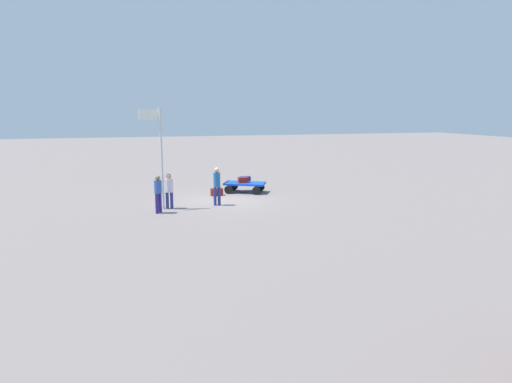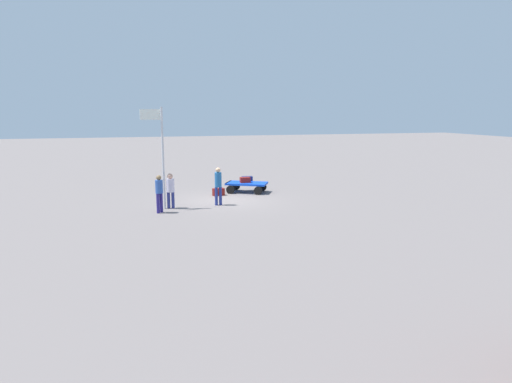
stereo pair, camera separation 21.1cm
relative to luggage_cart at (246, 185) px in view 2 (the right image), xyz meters
The scene contains 9 objects.
ground_plane 2.57m from the luggage_cart, 51.51° to the left, with size 120.00×120.00×0.00m, color slate.
luggage_cart is the anchor object (origin of this frame).
suitcase_navy 0.28m from the luggage_cart, ahead, with size 0.55×0.33×0.29m.
suitcase_dark 0.68m from the luggage_cart, 109.22° to the right, with size 0.61×0.34×0.25m.
suitcase_tan 1.76m from the luggage_cart, 17.58° to the left, with size 0.65×0.40×0.39m.
worker_lead 3.73m from the luggage_cart, 54.33° to the left, with size 0.34×0.32×1.80m.
worker_trailing 6.34m from the luggage_cart, 38.33° to the left, with size 0.46×0.46×1.68m.
worker_supervisor 5.41m from the luggage_cart, 35.29° to the left, with size 0.43×0.43×1.62m.
flagpole 6.14m from the luggage_cart, 32.82° to the left, with size 0.99×0.17×4.61m.
Camera 2 is at (4.59, 21.82, 4.41)m, focal length 31.73 mm.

